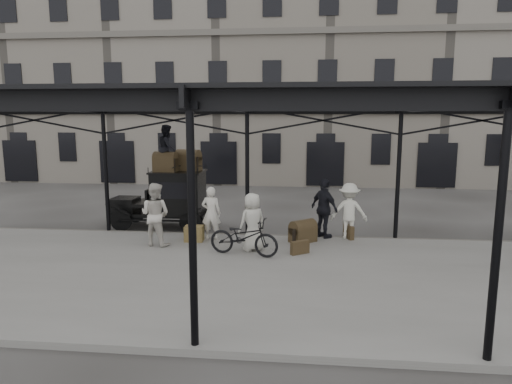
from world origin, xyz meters
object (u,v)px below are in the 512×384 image
taxi (171,196)px  steamer_trunk_platform (303,233)px  bicycle (244,237)px  porter_left (211,213)px  steamer_trunk_roof_near (165,163)px  porter_official (324,208)px

taxi → steamer_trunk_platform: taxi is taller
bicycle → porter_left: bearing=50.8°
bicycle → steamer_trunk_roof_near: bearing=57.0°
porter_left → porter_official: 3.77m
porter_left → bicycle: 2.12m
porter_official → steamer_trunk_platform: bearing=89.8°
taxi → bicycle: (3.26, -3.66, -0.50)m
porter_left → taxi: bearing=-43.7°
porter_official → steamer_trunk_roof_near: 6.03m
steamer_trunk_platform → porter_official: bearing=-0.2°
taxi → porter_left: 2.82m
porter_left → bicycle: (1.29, -1.64, -0.33)m
porter_left → steamer_trunk_platform: porter_left is taller
steamer_trunk_roof_near → steamer_trunk_platform: size_ratio=1.00×
taxi → porter_official: (5.68, -1.43, -0.06)m
taxi → steamer_trunk_roof_near: size_ratio=4.41×
porter_official → steamer_trunk_platform: (-0.70, -0.60, -0.69)m
porter_left → bicycle: size_ratio=0.84×
porter_official → bicycle: (-2.42, -2.23, -0.45)m
steamer_trunk_platform → bicycle: bearing=-177.4°
porter_left → porter_official: bearing=-169.0°
bicycle → steamer_trunk_platform: (1.72, 1.63, -0.25)m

